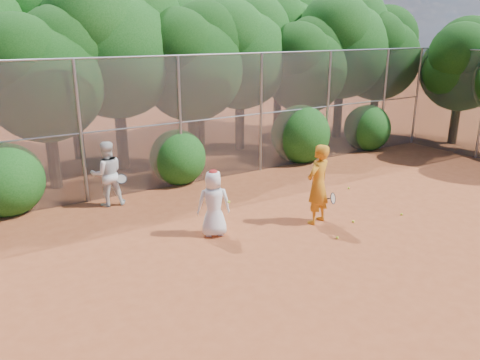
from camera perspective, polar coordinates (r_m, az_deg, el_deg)
ground at (r=10.96m, az=11.50°, el=-8.07°), size 80.00×80.00×0.00m
fence_back at (r=14.97m, az=-4.21°, el=7.54°), size 20.05×0.09×4.03m
tree_2 at (r=15.15m, az=-22.79°, el=12.20°), size 3.99×3.47×5.47m
tree_3 at (r=16.68m, az=-14.94°, el=16.17°), size 4.89×4.26×6.70m
tree_4 at (r=17.06m, az=-5.88°, el=14.54°), size 4.19×3.64×5.73m
tree_5 at (r=18.96m, az=0.05°, el=15.84°), size 4.51×3.92×6.17m
tree_6 at (r=19.62m, az=8.05°, el=14.04°), size 3.86×3.36×5.29m
tree_7 at (r=21.71m, az=12.43°, el=16.32°), size 4.77×4.14×6.53m
tree_8 at (r=22.94m, az=16.62°, el=14.91°), size 4.25×3.70×5.82m
tree_10 at (r=18.55m, az=-20.18°, el=16.54°), size 5.15×4.48×7.06m
tree_11 at (r=19.86m, az=-5.03°, el=16.20°), size 4.64×4.03×6.35m
tree_12 at (r=22.74m, az=4.87°, el=17.29°), size 5.02×4.37×6.88m
tree_13 at (r=22.03m, az=25.56°, el=12.93°), size 3.86×3.36×5.29m
bush_0 at (r=13.91m, az=-26.70°, el=0.38°), size 2.00×2.00×2.00m
bush_1 at (r=15.11m, az=-7.60°, el=3.05°), size 1.80×1.80×1.80m
bush_2 at (r=17.64m, az=7.40°, el=5.87°), size 2.20×2.20×2.20m
bush_3 at (r=20.02m, az=15.26°, el=6.39°), size 1.90×1.90×1.90m
player_yellow at (r=11.88m, az=9.49°, el=-0.54°), size 0.94×0.68×2.06m
player_teen at (r=11.09m, az=-3.22°, el=-2.82°), size 0.92×0.77×1.64m
player_white at (r=13.47m, az=-15.90°, el=0.74°), size 0.97×0.83×1.83m
ball_0 at (r=13.21m, az=19.09°, el=-3.97°), size 0.07×0.07×0.07m
ball_1 at (r=14.91m, az=13.10°, el=-0.95°), size 0.07×0.07×0.07m
ball_2 at (r=11.38m, az=11.78°, el=-6.89°), size 0.07×0.07×0.07m
ball_3 at (r=12.39m, az=13.64°, el=-4.93°), size 0.07×0.07×0.07m
ball_4 at (r=16.49m, az=9.66°, el=1.09°), size 0.07×0.07×0.07m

